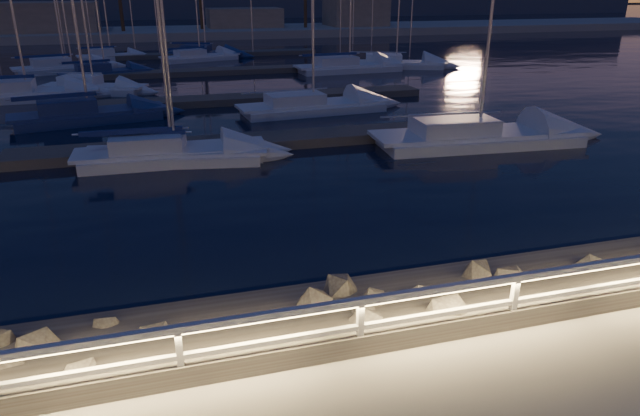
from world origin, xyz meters
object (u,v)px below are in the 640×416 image
Objects in this scene: sailboat_g at (347,66)px; sailboat_d at (473,135)px; sailboat_i at (103,72)px; sailboat_n at (204,53)px; sailboat_j at (62,67)px; sailboat_c at (170,152)px; sailboat_e at (91,87)px; sailboat_m at (109,56)px; guard_rail at (463,297)px; sailboat_l at (394,63)px; sailboat_b at (167,151)px; sailboat_h at (309,105)px; sailboat_k at (198,56)px; sailboat_a at (85,114)px; sailboat_f at (24,93)px.

sailboat_d is at bearing -97.97° from sailboat_g.
sailboat_n is (8.50, 11.15, 0.01)m from sailboat_i.
sailboat_g reaches higher than sailboat_j.
sailboat_c is 17.60m from sailboat_e.
sailboat_j is 8.18m from sailboat_m.
sailboat_l is at bearing 68.71° from guard_rail.
sailboat_c is 35.43m from sailboat_m.
sailboat_b is (-4.68, 14.67, -0.95)m from guard_rail.
sailboat_d is (12.90, -1.06, 0.02)m from sailboat_b.
sailboat_h is (7.68, 7.45, 0.02)m from sailboat_c.
sailboat_i is 1.09× the size of sailboat_m.
guard_rail is 15.42m from sailboat_b.
sailboat_k is (3.92, 32.18, -0.03)m from sailboat_b.
sailboat_a is at bearing 124.77° from sailboat_c.
sailboat_c is at bearing -74.89° from sailboat_n.
sailboat_a reaches higher than sailboat_b.
sailboat_l is (11.49, 15.45, -0.00)m from sailboat_h.
sailboat_h reaches higher than sailboat_i.
sailboat_l reaches higher than sailboat_m.
sailboat_n is (-10.03, 13.23, -0.03)m from sailboat_g.
sailboat_j is at bearing 105.72° from sailboat_b.
sailboat_i is at bearing 79.71° from sailboat_a.
sailboat_m is (-23.26, 12.30, -0.02)m from sailboat_l.
guard_rail is at bearing -68.78° from sailboat_f.
sailboat_m is (-16.85, 36.23, -0.06)m from sailboat_d.
sailboat_c is 17.49m from sailboat_f.
sailboat_d is 1.30× the size of sailboat_k.
sailboat_c is at bearing -113.72° from sailboat_k.
guard_rail is 2.78× the size of sailboat_d.
sailboat_i is at bearing 120.76° from sailboat_h.
sailboat_g is 1.07× the size of sailboat_h.
sailboat_f reaches higher than sailboat_i.
sailboat_h is at bearing 44.85° from sailboat_b.
sailboat_j is 1.05× the size of sailboat_n.
sailboat_h reaches higher than sailboat_a.
sailboat_i is at bearing -149.31° from sailboat_k.
guard_rail is 3.17× the size of sailboat_l.
sailboat_i is (-18.53, 2.08, -0.04)m from sailboat_g.
sailboat_h is 19.25m from sailboat_l.
sailboat_d is 1.28× the size of sailboat_n.
sailboat_a is 9.14m from sailboat_c.
sailboat_f is 28.08m from sailboat_l.
sailboat_m is at bearing 112.04° from sailboat_e.
sailboat_k is at bearing 84.58° from sailboat_e.
sailboat_h reaches higher than sailboat_l.
sailboat_d is 36.83m from sailboat_n.
sailboat_a reaches higher than guard_rail.
guard_rail is 3.96× the size of sailboat_i.
sailboat_k is (-0.75, 46.85, -0.98)m from guard_rail.
guard_rail is at bearing -102.82° from sailboat_h.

